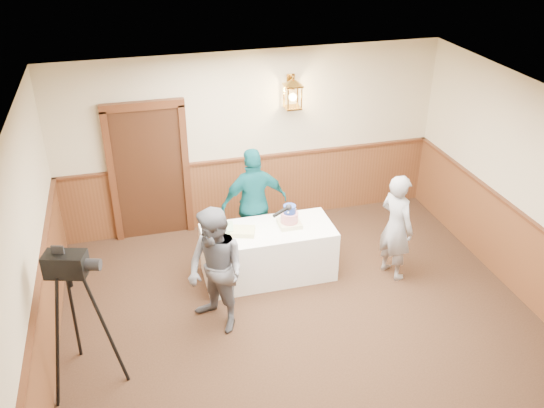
{
  "coord_description": "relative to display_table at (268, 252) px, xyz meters",
  "views": [
    {
      "loc": [
        -1.84,
        -4.59,
        4.83
      ],
      "look_at": [
        -0.15,
        1.7,
        1.25
      ],
      "focal_mm": 38.0,
      "sensor_mm": 36.0,
      "label": 1
    }
  ],
  "objects": [
    {
      "name": "ground",
      "position": [
        0.15,
        -1.9,
        -0.38
      ],
      "size": [
        7.0,
        7.0,
        0.0
      ],
      "primitive_type": "plane",
      "color": "#301E13",
      "rests_on": "ground"
    },
    {
      "name": "room_shell",
      "position": [
        0.1,
        -1.45,
        1.15
      ],
      "size": [
        6.02,
        7.02,
        2.81
      ],
      "color": "beige",
      "rests_on": "ground"
    },
    {
      "name": "display_table",
      "position": [
        0.0,
        0.0,
        0.0
      ],
      "size": [
        1.8,
        0.8,
        0.75
      ],
      "primitive_type": "cube",
      "color": "white",
      "rests_on": "ground"
    },
    {
      "name": "tiered_cake",
      "position": [
        0.31,
        0.03,
        0.5
      ],
      "size": [
        0.3,
        0.3,
        0.31
      ],
      "rotation": [
        0.0,
        0.0,
        -0.01
      ],
      "color": "beige",
      "rests_on": "display_table"
    },
    {
      "name": "sheet_cake_yellow",
      "position": [
        -0.36,
        -0.02,
        0.41
      ],
      "size": [
        0.38,
        0.33,
        0.07
      ],
      "primitive_type": "cube",
      "rotation": [
        0.0,
        0.0,
        -0.31
      ],
      "color": "#DFE488",
      "rests_on": "display_table"
    },
    {
      "name": "sheet_cake_green",
      "position": [
        -0.64,
        0.11,
        0.41
      ],
      "size": [
        0.38,
        0.32,
        0.08
      ],
      "primitive_type": "cube",
      "rotation": [
        0.0,
        0.0,
        -0.16
      ],
      "color": "#95CE91",
      "rests_on": "display_table"
    },
    {
      "name": "interviewer",
      "position": [
        -0.87,
        -0.88,
        0.44
      ],
      "size": [
        1.55,
        1.0,
        1.64
      ],
      "rotation": [
        0.0,
        0.0,
        -1.03
      ],
      "color": "#5C5D65",
      "rests_on": "ground"
    },
    {
      "name": "baker",
      "position": [
        1.7,
        -0.43,
        0.4
      ],
      "size": [
        0.53,
        0.65,
        1.55
      ],
      "primitive_type": "imported",
      "rotation": [
        0.0,
        0.0,
        1.9
      ],
      "color": "gray",
      "rests_on": "ground"
    },
    {
      "name": "assistant_p",
      "position": [
        -0.05,
        0.6,
        0.47
      ],
      "size": [
        1.02,
        0.5,
        1.69
      ],
      "primitive_type": "imported",
      "rotation": [
        0.0,
        0.0,
        3.23
      ],
      "color": "#0E555D",
      "rests_on": "ground"
    },
    {
      "name": "tv_camera_rig",
      "position": [
        -2.44,
        -1.41,
        0.38
      ],
      "size": [
        0.66,
        0.61,
        1.68
      ],
      "rotation": [
        0.0,
        0.0,
        -0.29
      ],
      "color": "black",
      "rests_on": "ground"
    }
  ]
}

